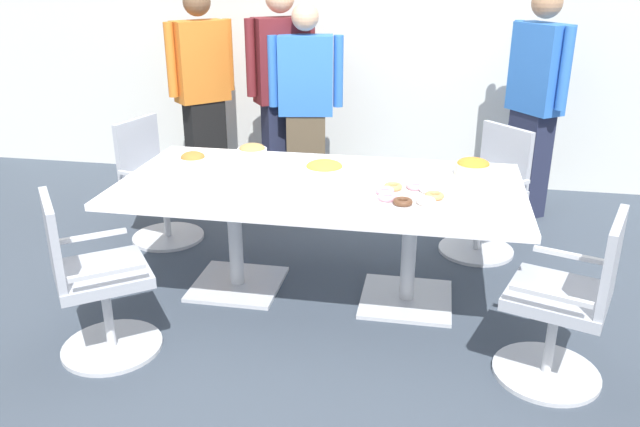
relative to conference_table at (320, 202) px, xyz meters
The scene contains 18 objects.
ground_plane 0.63m from the conference_table, ahead, with size 10.00×10.00×0.01m, color #3D4754.
back_wall 2.52m from the conference_table, 90.00° to the left, with size 8.00×0.10×2.80m, color silver.
conference_table is the anchor object (origin of this frame).
office_chair_0 1.38m from the conference_table, 140.60° to the right, with size 0.76×0.76×0.91m.
office_chair_1 1.52m from the conference_table, 25.92° to the right, with size 0.69×0.69×0.91m.
office_chair_2 1.38m from the conference_table, 39.65° to the left, with size 0.76×0.76×0.91m.
office_chair_3 1.52m from the conference_table, 154.21° to the left, with size 0.67×0.67×0.91m.
person_standing_0 2.17m from the conference_table, 128.77° to the left, with size 0.49×0.49×1.78m.
person_standing_1 1.82m from the conference_table, 110.97° to the left, with size 0.55×0.43×1.83m.
person_standing_2 1.62m from the conference_table, 104.75° to the left, with size 0.61×0.29×1.68m.
person_standing_3 2.24m from the conference_table, 50.15° to the left, with size 0.44×0.54×1.81m.
snack_bowl_pretzels 0.87m from the conference_table, behind, with size 0.17×0.17×0.11m.
snack_bowl_cookies 0.69m from the conference_table, 143.13° to the left, with size 0.20×0.20×0.10m.
snack_bowl_chips_orange 0.97m from the conference_table, 19.32° to the left, with size 0.22×0.22×0.11m.
snack_bowl_chips_yellow 0.20m from the conference_table, 81.71° to the left, with size 0.25×0.25×0.11m.
donut_platter 0.58m from the conference_table, 17.69° to the right, with size 0.39×0.38×0.04m.
plate_stack 0.48m from the conference_table, 160.41° to the right, with size 0.23×0.23×0.04m.
napkin_pile 0.28m from the conference_table, 54.93° to the right, with size 0.17×0.17×0.05m, color white.
Camera 1 is at (0.67, -3.58, 2.00)m, focal length 36.00 mm.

